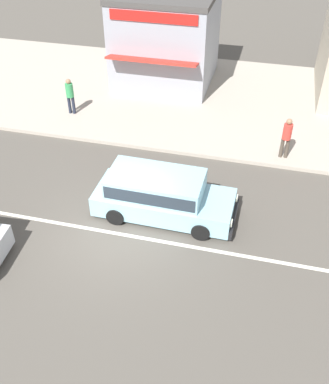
{
  "coord_description": "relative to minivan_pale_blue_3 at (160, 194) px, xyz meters",
  "views": [
    {
      "loc": [
        4.1,
        -9.86,
        10.04
      ],
      "look_at": [
        1.24,
        1.5,
        0.8
      ],
      "focal_mm": 42.0,
      "sensor_mm": 36.0,
      "label": 1
    }
  ],
  "objects": [
    {
      "name": "ground_plane",
      "position": [
        -1.15,
        -1.32,
        -0.85
      ],
      "size": [
        160.0,
        160.0,
        0.0
      ],
      "primitive_type": "plane",
      "color": "#544F47"
    },
    {
      "name": "lane_centre_stripe",
      "position": [
        -1.15,
        -1.32,
        -0.84
      ],
      "size": [
        50.4,
        0.14,
        0.01
      ],
      "primitive_type": "cube",
      "color": "silver",
      "rests_on": "ground"
    },
    {
      "name": "kerb_strip",
      "position": [
        -1.15,
        8.67,
        -0.77
      ],
      "size": [
        68.0,
        10.0,
        0.15
      ],
      "primitive_type": "cube",
      "color": "#ADA393",
      "rests_on": "ground"
    },
    {
      "name": "minivan_pale_blue_3",
      "position": [
        0.0,
        0.0,
        0.0
      ],
      "size": [
        4.72,
        1.99,
        1.56
      ],
      "color": "#93C6D6",
      "rests_on": "ground"
    },
    {
      "name": "pedestrian_near_clock",
      "position": [
        3.88,
        4.29,
        0.29
      ],
      "size": [
        0.34,
        0.34,
        1.69
      ],
      "color": "#4C4238",
      "rests_on": "kerb_strip"
    },
    {
      "name": "pedestrian_mid_kerb",
      "position": [
        -5.62,
        5.62,
        0.27
      ],
      "size": [
        0.34,
        0.34,
        1.66
      ],
      "color": "#232838",
      "rests_on": "kerb_strip"
    },
    {
      "name": "shopfront_mid_block",
      "position": [
        -2.35,
        10.24,
        1.51
      ],
      "size": [
        4.74,
        5.5,
        4.39
      ],
      "color": "#999EA8",
      "rests_on": "kerb_strip"
    }
  ]
}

